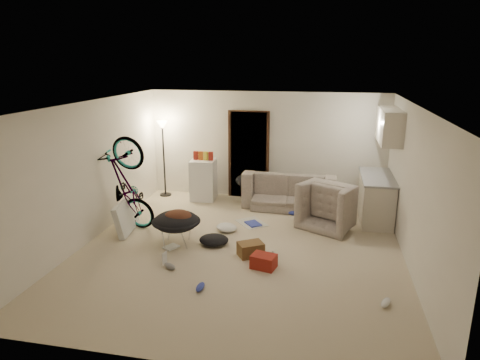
% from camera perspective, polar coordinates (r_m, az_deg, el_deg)
% --- Properties ---
extents(floor, '(5.50, 6.00, 0.02)m').
position_cam_1_polar(floor, '(7.57, 0.03, -9.26)').
color(floor, beige).
rests_on(floor, ground).
extents(ceiling, '(5.50, 6.00, 0.02)m').
position_cam_1_polar(ceiling, '(6.89, 0.03, 10.09)').
color(ceiling, white).
rests_on(ceiling, wall_back).
extents(wall_back, '(5.50, 0.02, 2.50)m').
position_cam_1_polar(wall_back, '(10.02, 3.49, 4.57)').
color(wall_back, silver).
rests_on(wall_back, floor).
extents(wall_front, '(5.50, 0.02, 2.50)m').
position_cam_1_polar(wall_front, '(4.41, -7.96, -10.57)').
color(wall_front, silver).
rests_on(wall_front, floor).
extents(wall_left, '(0.02, 6.00, 2.50)m').
position_cam_1_polar(wall_left, '(8.12, -19.42, 1.02)').
color(wall_left, silver).
rests_on(wall_left, floor).
extents(wall_right, '(0.02, 6.00, 2.50)m').
position_cam_1_polar(wall_right, '(7.13, 22.32, -1.26)').
color(wall_right, silver).
rests_on(wall_right, floor).
extents(doorway, '(0.85, 0.10, 2.04)m').
position_cam_1_polar(doorway, '(10.09, 1.18, 3.34)').
color(doorway, black).
rests_on(doorway, floor).
extents(door_trim, '(0.97, 0.04, 2.10)m').
position_cam_1_polar(door_trim, '(10.06, 1.15, 3.30)').
color(door_trim, '#351E12').
rests_on(door_trim, floor).
extents(floor_lamp, '(0.28, 0.28, 1.81)m').
position_cam_1_polar(floor_lamp, '(10.27, -10.22, 4.96)').
color(floor_lamp, black).
rests_on(floor_lamp, floor).
extents(kitchen_counter, '(0.60, 1.50, 0.88)m').
position_cam_1_polar(kitchen_counter, '(9.21, 17.63, -2.39)').
color(kitchen_counter, beige).
rests_on(kitchen_counter, floor).
extents(counter_top, '(0.64, 1.54, 0.04)m').
position_cam_1_polar(counter_top, '(9.08, 17.87, 0.37)').
color(counter_top, gray).
rests_on(counter_top, kitchen_counter).
extents(kitchen_uppers, '(0.38, 1.40, 0.65)m').
position_cam_1_polar(kitchen_uppers, '(8.89, 19.27, 6.86)').
color(kitchen_uppers, beige).
rests_on(kitchen_uppers, wall_right).
extents(sofa, '(2.04, 0.83, 0.59)m').
position_cam_1_polar(sofa, '(9.65, 6.58, -1.80)').
color(sofa, '#3E473F').
rests_on(sofa, floor).
extents(armchair, '(1.34, 1.28, 0.67)m').
position_cam_1_polar(armchair, '(8.71, 12.44, -3.75)').
color(armchair, '#3E473F').
rests_on(armchair, floor).
extents(bicycle, '(2.00, 1.08, 1.10)m').
position_cam_1_polar(bicycle, '(8.50, -14.72, -3.23)').
color(bicycle, black).
rests_on(bicycle, floor).
extents(book_asset, '(0.23, 0.18, 0.02)m').
position_cam_1_polar(book_asset, '(7.10, -10.28, -11.15)').
color(book_asset, maroon).
rests_on(book_asset, floor).
extents(mini_fridge, '(0.59, 0.59, 0.95)m').
position_cam_1_polar(mini_fridge, '(10.05, -4.89, 0.04)').
color(mini_fridge, white).
rests_on(mini_fridge, floor).
extents(snack_box_0, '(0.10, 0.07, 0.30)m').
position_cam_1_polar(snack_box_0, '(9.97, -5.90, 2.99)').
color(snack_box_0, maroon).
rests_on(snack_box_0, mini_fridge).
extents(snack_box_1, '(0.11, 0.08, 0.30)m').
position_cam_1_polar(snack_box_1, '(9.93, -5.24, 2.96)').
color(snack_box_1, '#BA5217').
rests_on(snack_box_1, mini_fridge).
extents(snack_box_2, '(0.10, 0.07, 0.30)m').
position_cam_1_polar(snack_box_2, '(9.90, -4.58, 2.94)').
color(snack_box_2, gold).
rests_on(snack_box_2, mini_fridge).
extents(snack_box_3, '(0.11, 0.08, 0.30)m').
position_cam_1_polar(snack_box_3, '(9.87, -3.90, 2.91)').
color(snack_box_3, maroon).
rests_on(snack_box_3, mini_fridge).
extents(saucer_chair, '(0.86, 0.86, 0.61)m').
position_cam_1_polar(saucer_chair, '(7.69, -8.49, -6.01)').
color(saucer_chair, silver).
rests_on(saucer_chair, floor).
extents(hoodie, '(0.54, 0.47, 0.22)m').
position_cam_1_polar(hoodie, '(7.58, -8.27, -4.79)').
color(hoodie, '#482619').
rests_on(hoodie, saucer_chair).
extents(sofa_drape, '(0.58, 0.48, 0.28)m').
position_cam_1_polar(sofa_drape, '(9.70, 1.03, -0.10)').
color(sofa_drape, black).
rests_on(sofa_drape, sofa).
extents(tv_box, '(0.34, 0.92, 0.60)m').
position_cam_1_polar(tv_box, '(8.48, -14.95, -4.76)').
color(tv_box, silver).
rests_on(tv_box, floor).
extents(drink_case_a, '(0.50, 0.46, 0.23)m').
position_cam_1_polar(drink_case_a, '(7.29, 1.43, -9.21)').
color(drink_case_a, brown).
rests_on(drink_case_a, floor).
extents(drink_case_b, '(0.43, 0.36, 0.22)m').
position_cam_1_polar(drink_case_b, '(6.91, 3.18, -10.78)').
color(drink_case_b, maroon).
rests_on(drink_case_b, floor).
extents(juicer, '(0.16, 0.16, 0.23)m').
position_cam_1_polar(juicer, '(7.05, 4.37, -10.33)').
color(juicer, beige).
rests_on(juicer, floor).
extents(newspaper, '(0.74, 0.76, 0.01)m').
position_cam_1_polar(newspaper, '(8.70, 1.57, -5.73)').
color(newspaper, '#BCB9AD').
rests_on(newspaper, floor).
extents(book_blue, '(0.39, 0.41, 0.03)m').
position_cam_1_polar(book_blue, '(8.62, 1.76, -5.85)').
color(book_blue, '#2D3AA2').
rests_on(book_blue, floor).
extents(book_white, '(0.30, 0.32, 0.02)m').
position_cam_1_polar(book_white, '(7.71, -9.16, -8.81)').
color(book_white, silver).
rests_on(book_white, floor).
extents(shoe_0, '(0.28, 0.13, 0.10)m').
position_cam_1_polar(shoe_0, '(9.18, 7.30, -4.38)').
color(shoe_0, '#2D3AA2').
rests_on(shoe_0, floor).
extents(shoe_1, '(0.32, 0.25, 0.11)m').
position_cam_1_polar(shoe_1, '(9.84, 5.12, -2.88)').
color(shoe_1, slate).
rests_on(shoe_1, floor).
extents(shoe_2, '(0.12, 0.25, 0.09)m').
position_cam_1_polar(shoe_2, '(6.35, -5.32, -14.01)').
color(shoe_2, '#2D3AA2').
rests_on(shoe_2, floor).
extents(shoe_3, '(0.26, 0.20, 0.09)m').
position_cam_1_polar(shoe_3, '(6.98, -9.36, -11.27)').
color(shoe_3, slate).
rests_on(shoe_3, floor).
extents(shoe_4, '(0.20, 0.27, 0.09)m').
position_cam_1_polar(shoe_4, '(6.29, 18.86, -15.21)').
color(shoe_4, white).
rests_on(shoe_4, floor).
extents(clothes_lump_a, '(0.53, 0.46, 0.17)m').
position_cam_1_polar(clothes_lump_a, '(7.73, -3.49, -7.97)').
color(clothes_lump_a, black).
rests_on(clothes_lump_a, floor).
extents(clothes_lump_b, '(0.53, 0.48, 0.14)m').
position_cam_1_polar(clothes_lump_b, '(9.81, 6.31, -2.86)').
color(clothes_lump_b, black).
rests_on(clothes_lump_b, floor).
extents(clothes_lump_c, '(0.56, 0.55, 0.13)m').
position_cam_1_polar(clothes_lump_c, '(8.31, -1.81, -6.34)').
color(clothes_lump_c, silver).
rests_on(clothes_lump_c, floor).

